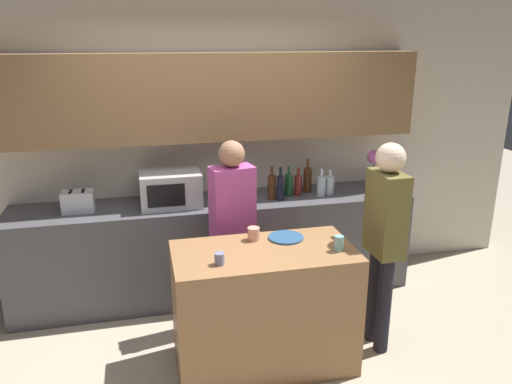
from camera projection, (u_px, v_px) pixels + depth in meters
The scene contains 19 objects.
back_wall at pixel (210, 127), 4.55m from camera, with size 6.40×0.40×2.70m.
back_counter at pixel (217, 248), 4.63m from camera, with size 3.60×0.62×0.91m.
kitchen_island at pixel (264, 308), 3.61m from camera, with size 1.28×0.67×0.91m.
microwave at pixel (171, 189), 4.34m from camera, with size 0.52×0.39×0.30m.
toaster at pixel (78, 202), 4.19m from camera, with size 0.26×0.16×0.18m.
potted_plant at pixel (373, 170), 4.74m from camera, with size 0.14×0.14×0.39m.
bottle_0 at pixel (272, 187), 4.50m from camera, with size 0.07×0.07×0.31m.
bottle_1 at pixel (280, 187), 4.49m from camera, with size 0.07×0.07×0.31m.
bottle_2 at pixel (289, 185), 4.61m from camera, with size 0.07×0.07×0.28m.
bottle_3 at pixel (298, 185), 4.63m from camera, with size 0.07×0.07×0.26m.
bottle_4 at pixel (307, 179), 4.71m from camera, with size 0.08×0.08×0.32m.
bottle_5 at pixel (321, 185), 4.62m from camera, with size 0.08×0.08×0.25m.
bottle_6 at pixel (330, 185), 4.66m from camera, with size 0.09×0.09×0.23m.
plate_on_island at pixel (286, 237), 3.68m from camera, with size 0.26×0.26×0.01m.
cup_0 at pixel (339, 243), 3.45m from camera, with size 0.06×0.06×0.11m.
cup_1 at pixel (219, 259), 3.25m from camera, with size 0.07×0.07×0.08m.
cup_2 at pixel (254, 234), 3.64m from camera, with size 0.09×0.09×0.10m.
person_left at pixel (385, 231), 3.67m from camera, with size 0.21×0.34×1.62m.
person_center at pixel (233, 220), 4.00m from camera, with size 0.37×0.25×1.57m.
Camera 1 is at (-0.61, -2.84, 2.34)m, focal length 35.00 mm.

